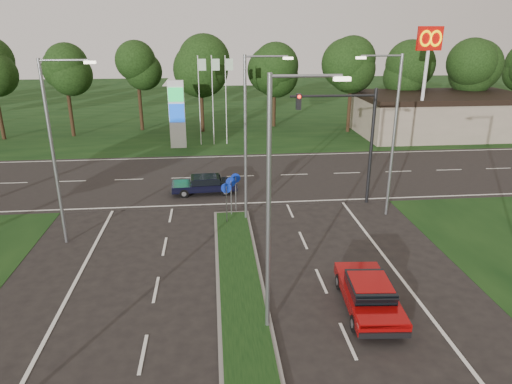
{
  "coord_description": "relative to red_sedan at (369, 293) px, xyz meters",
  "views": [
    {
      "loc": [
        -0.96,
        -7.77,
        10.25
      ],
      "look_at": [
        1.22,
        14.45,
        2.2
      ],
      "focal_mm": 32.0,
      "sensor_mm": 36.0,
      "label": 1
    }
  ],
  "objects": [
    {
      "name": "red_sedan",
      "position": [
        0.0,
        0.0,
        0.0
      ],
      "size": [
        2.17,
        4.6,
        1.23
      ],
      "rotation": [
        0.0,
        0.0,
        -0.08
      ],
      "color": "#920708",
      "rests_on": "ground"
    },
    {
      "name": "navy_sedan",
      "position": [
        -6.39,
        13.83,
        -0.05
      ],
      "size": [
        4.23,
        1.9,
        1.14
      ],
      "rotation": [
        0.0,
        0.0,
        1.62
      ],
      "color": "black",
      "rests_on": "ground"
    },
    {
      "name": "median_signs",
      "position": [
        -4.83,
        9.54,
        1.05
      ],
      "size": [
        1.16,
        1.76,
        2.38
      ],
      "color": "gray",
      "rests_on": "ground"
    },
    {
      "name": "mcdonalds_sign",
      "position": [
        13.17,
        25.11,
        7.32
      ],
      "size": [
        2.2,
        0.47,
        10.4
      ],
      "color": "silver",
      "rests_on": "ground"
    },
    {
      "name": "streetlight_median_near",
      "position": [
        -3.82,
        -0.86,
        4.42
      ],
      "size": [
        2.53,
        0.22,
        9.0
      ],
      "color": "gray",
      "rests_on": "ground"
    },
    {
      "name": "streetlight_right_far",
      "position": [
        3.97,
        9.14,
        4.42
      ],
      "size": [
        2.53,
        0.22,
        9.0
      ],
      "rotation": [
        0.0,
        0.0,
        3.14
      ],
      "color": "gray",
      "rests_on": "ground"
    },
    {
      "name": "traffic_signal",
      "position": [
        2.36,
        11.13,
        3.99
      ],
      "size": [
        5.1,
        0.42,
        7.0
      ],
      "color": "black",
      "rests_on": "ground"
    },
    {
      "name": "gas_pylon",
      "position": [
        -8.61,
        26.18,
        2.53
      ],
      "size": [
        5.8,
        1.26,
        8.0
      ],
      "color": "silver",
      "rests_on": "ground"
    },
    {
      "name": "commercial_building",
      "position": [
        17.17,
        29.14,
        1.34
      ],
      "size": [
        16.0,
        9.0,
        4.0
      ],
      "primitive_type": "cube",
      "color": "gray",
      "rests_on": "ground"
    },
    {
      "name": "treeline_far",
      "position": [
        -4.72,
        33.07,
        6.17
      ],
      "size": [
        6.0,
        6.0,
        9.9
      ],
      "color": "black",
      "rests_on": "ground"
    },
    {
      "name": "streetlight_median_far",
      "position": [
        -3.82,
        9.14,
        4.42
      ],
      "size": [
        2.53,
        0.22,
        9.0
      ],
      "color": "gray",
      "rests_on": "ground"
    },
    {
      "name": "verge_far",
      "position": [
        -4.83,
        48.14,
        -0.66
      ],
      "size": [
        160.0,
        50.0,
        0.02
      ],
      "primitive_type": "cube",
      "color": "black",
      "rests_on": "ground"
    },
    {
      "name": "median_kerb",
      "position": [
        -4.83,
        -2.86,
        -0.6
      ],
      "size": [
        2.0,
        26.0,
        0.12
      ],
      "primitive_type": "cube",
      "color": "slate",
      "rests_on": "ground"
    },
    {
      "name": "cross_road",
      "position": [
        -4.83,
        17.14,
        -0.66
      ],
      "size": [
        160.0,
        12.0,
        0.02
      ],
      "primitive_type": "cube",
      "color": "black",
      "rests_on": "ground"
    },
    {
      "name": "streetlight_left_far",
      "position": [
        -13.12,
        7.14,
        4.42
      ],
      "size": [
        2.53,
        0.22,
        9.0
      ],
      "color": "gray",
      "rests_on": "ground"
    }
  ]
}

